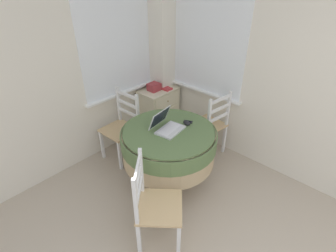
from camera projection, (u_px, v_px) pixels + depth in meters
name	position (u px, v px, depth m)	size (l,w,h in m)	color
corner_room_shell	(181.00, 79.00, 2.72)	(4.42, 4.98, 2.55)	silver
round_dining_table	(169.00, 143.00, 2.96)	(1.07, 1.07, 0.74)	#4C3D2D
laptop	(167.00, 126.00, 2.86)	(0.35, 0.33, 0.22)	silver
computer_mouse	(187.00, 123.00, 2.96)	(0.06, 0.09, 0.05)	black
cell_phone	(188.00, 122.00, 3.02)	(0.09, 0.11, 0.01)	black
dining_chair_near_back_window	(122.00, 128.00, 3.45)	(0.42, 0.44, 0.95)	tan
dining_chair_near_right_window	(210.00, 125.00, 3.51)	(0.47, 0.45, 0.95)	tan
dining_chair_camera_near	(155.00, 206.00, 2.34)	(0.58, 0.58, 0.95)	tan
corner_cabinet	(159.00, 110.00, 4.08)	(0.58, 0.40, 0.71)	beige
storage_box	(154.00, 87.00, 3.83)	(0.16, 0.15, 0.11)	#9E3338
book_on_cabinet	(164.00, 88.00, 3.91)	(0.12, 0.24, 0.02)	#BC3338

